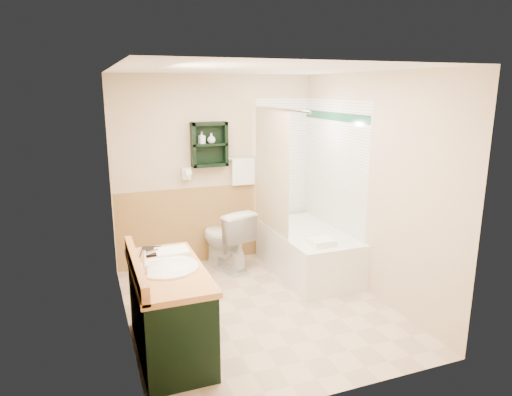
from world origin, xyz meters
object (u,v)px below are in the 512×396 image
object	(u,v)px
hair_dryer	(186,173)
soap_bottle_b	(211,139)
toilet	(225,239)
soap_bottle_a	(202,141)
wall_shelf	(209,144)
vanity	(170,311)
vanity_book	(140,241)
bathtub	(308,251)

from	to	relation	value
hair_dryer	soap_bottle_b	world-z (taller)	soap_bottle_b
toilet	soap_bottle_a	xyz separation A→B (m)	(-0.20, 0.25, 1.21)
wall_shelf	vanity	world-z (taller)	wall_shelf
toilet	vanity_book	bearing A→B (deg)	28.06
bathtub	toilet	size ratio (longest dim) A/B	1.91
wall_shelf	soap_bottle_a	bearing A→B (deg)	-177.02
vanity_book	soap_bottle_a	xyz separation A→B (m)	(0.96, 1.45, 0.71)
hair_dryer	bathtub	size ratio (longest dim) A/B	0.16
wall_shelf	soap_bottle_a	size ratio (longest dim) A/B	3.76
wall_shelf	soap_bottle_b	world-z (taller)	wall_shelf
soap_bottle_b	bathtub	bearing A→B (deg)	-36.08
bathtub	soap_bottle_b	xyz separation A→B (m)	(-1.00, 0.73, 1.35)
vanity	wall_shelf	bearing A→B (deg)	64.73
bathtub	soap_bottle_b	distance (m)	1.83
soap_bottle_b	hair_dryer	bearing A→B (deg)	174.73
toilet	soap_bottle_a	distance (m)	1.26
vanity	soap_bottle_b	bearing A→B (deg)	64.05
wall_shelf	hair_dryer	distance (m)	0.46
hair_dryer	soap_bottle_a	distance (m)	0.45
toilet	vanity_book	distance (m)	1.75
hair_dryer	soap_bottle_a	xyz separation A→B (m)	(0.20, -0.03, 0.40)
vanity_book	soap_bottle_a	world-z (taller)	soap_bottle_a
wall_shelf	soap_bottle_a	xyz separation A→B (m)	(-0.10, -0.01, 0.05)
vanity	vanity_book	size ratio (longest dim) A/B	4.99
hair_dryer	bathtub	world-z (taller)	hair_dryer
wall_shelf	bathtub	xyz separation A→B (m)	(1.03, -0.73, -1.28)
vanity	soap_bottle_b	distance (m)	2.44
hair_dryer	soap_bottle_a	size ratio (longest dim) A/B	1.64
vanity_book	hair_dryer	bearing A→B (deg)	75.74
wall_shelf	toilet	distance (m)	1.20
wall_shelf	toilet	bearing A→B (deg)	-67.57
vanity_book	soap_bottle_b	xyz separation A→B (m)	(1.09, 1.45, 0.72)
vanity_book	soap_bottle_a	size ratio (longest dim) A/B	1.66
bathtub	toilet	world-z (taller)	toilet
bathtub	soap_bottle_a	world-z (taller)	soap_bottle_a
bathtub	toilet	distance (m)	1.04
toilet	vanity_book	world-z (taller)	vanity_book
wall_shelf	vanity	size ratio (longest dim) A/B	0.45
soap_bottle_a	soap_bottle_b	bearing A→B (deg)	0.00
vanity	soap_bottle_b	world-z (taller)	soap_bottle_b
toilet	vanity	bearing A→B (deg)	40.88
vanity	bathtub	distance (m)	2.25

